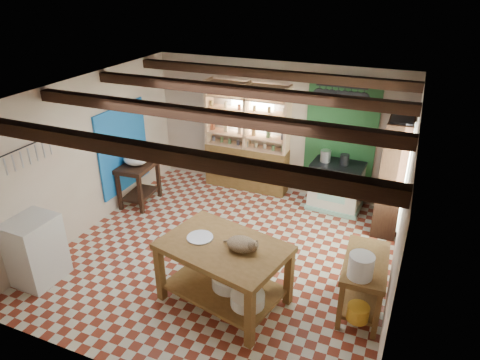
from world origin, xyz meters
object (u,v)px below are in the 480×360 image
at_px(cat, 242,244).
at_px(prep_table, 139,184).
at_px(white_cabinet, 36,250).
at_px(right_counter, 363,285).
at_px(stove, 336,186).
at_px(work_table, 224,273).

bearing_deg(cat, prep_table, 149.58).
distance_m(white_cabinet, cat, 3.02).
bearing_deg(prep_table, right_counter, -21.44).
xyz_separation_m(prep_table, white_cabinet, (-0.02, -2.50, 0.09)).
bearing_deg(prep_table, stove, 15.14).
bearing_deg(cat, work_table, -178.69).
bearing_deg(right_counter, stove, 106.22).
distance_m(stove, prep_table, 3.73).
xyz_separation_m(prep_table, cat, (2.90, -1.90, 0.58)).
bearing_deg(work_table, right_counter, 30.66).
bearing_deg(stove, right_counter, -67.87).
height_order(work_table, white_cabinet, white_cabinet).
xyz_separation_m(right_counter, cat, (-1.48, -0.57, 0.61)).
xyz_separation_m(white_cabinet, right_counter, (4.40, 1.17, -0.11)).
bearing_deg(white_cabinet, stove, 48.51).
distance_m(work_table, prep_table, 3.25).
xyz_separation_m(work_table, right_counter, (1.73, 0.56, -0.07)).
bearing_deg(work_table, stove, 87.31).
relative_size(work_table, white_cabinet, 1.60).
bearing_deg(right_counter, white_cabinet, -167.37).
bearing_deg(work_table, cat, 11.31).
relative_size(work_table, cat, 4.13).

